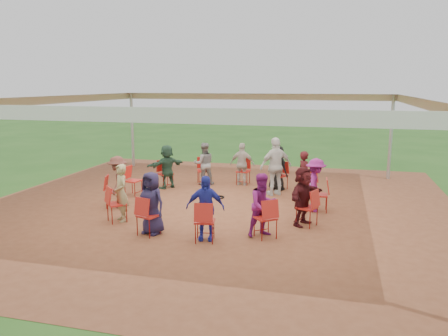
% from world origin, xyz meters
% --- Properties ---
extents(ground, '(80.00, 80.00, 0.00)m').
position_xyz_m(ground, '(0.00, 0.00, 0.00)').
color(ground, '#27571B').
rests_on(ground, ground).
extents(dirt_patch, '(13.00, 13.00, 0.00)m').
position_xyz_m(dirt_patch, '(0.00, 0.00, 0.01)').
color(dirt_patch, brown).
rests_on(dirt_patch, ground).
extents(tent, '(10.33, 10.33, 3.00)m').
position_xyz_m(tent, '(0.00, 0.00, 2.37)').
color(tent, '#B2B2B7').
rests_on(tent, ground).
extents(chair_0, '(0.47, 0.45, 0.90)m').
position_xyz_m(chair_0, '(2.80, 0.19, 0.45)').
color(chair_0, red).
rests_on(chair_0, ground).
extents(chair_1, '(0.59, 0.59, 0.90)m').
position_xyz_m(chair_1, '(2.40, 1.47, 0.45)').
color(chair_1, red).
rests_on(chair_1, ground).
extents(chair_2, '(0.59, 0.59, 0.90)m').
position_xyz_m(chair_2, '(1.44, 2.41, 0.45)').
color(chair_2, red).
rests_on(chair_2, ground).
extents(chair_3, '(0.44, 0.46, 0.90)m').
position_xyz_m(chair_3, '(0.15, 2.81, 0.45)').
color(chair_3, red).
rests_on(chair_3, ground).
extents(chair_4, '(0.56, 0.57, 0.90)m').
position_xyz_m(chair_4, '(-1.17, 2.56, 0.45)').
color(chair_4, red).
rests_on(chair_4, ground).
extents(chair_5, '(0.61, 0.60, 0.90)m').
position_xyz_m(chair_5, '(-2.22, 1.72, 0.45)').
color(chair_5, red).
rests_on(chair_5, ground).
extents(chair_6, '(0.51, 0.49, 0.90)m').
position_xyz_m(chair_6, '(-2.77, 0.49, 0.45)').
color(chair_6, red).
rests_on(chair_6, ground).
extents(chair_7, '(0.55, 0.53, 0.90)m').
position_xyz_m(chair_7, '(-2.68, -0.85, 0.45)').
color(chair_7, red).
rests_on(chair_7, ground).
extents(chair_8, '(0.61, 0.61, 0.90)m').
position_xyz_m(chair_8, '(-1.97, -2.00, 0.45)').
color(chair_8, red).
rests_on(chair_8, ground).
extents(chair_9, '(0.53, 0.54, 0.90)m').
position_xyz_m(chair_9, '(-0.82, -2.69, 0.45)').
color(chair_9, red).
rests_on(chair_9, ground).
extents(chair_10, '(0.49, 0.51, 0.90)m').
position_xyz_m(chair_10, '(0.52, -2.76, 0.45)').
color(chair_10, red).
rests_on(chair_10, ground).
extents(chair_11, '(0.60, 0.61, 0.90)m').
position_xyz_m(chair_11, '(1.75, -2.20, 0.45)').
color(chair_11, red).
rests_on(chair_11, ground).
extents(chair_12, '(0.57, 0.56, 0.90)m').
position_xyz_m(chair_12, '(2.57, -1.14, 0.45)').
color(chair_12, red).
rests_on(chair_12, ground).
extents(person_seated_0, '(0.52, 0.95, 1.43)m').
position_xyz_m(person_seated_0, '(2.68, 0.18, 0.72)').
color(person_seated_0, '#801A6F').
rests_on(person_seated_0, ground).
extents(person_seated_1, '(0.56, 0.62, 1.43)m').
position_xyz_m(person_seated_1, '(2.29, 1.41, 0.72)').
color(person_seated_1, '#411115').
rests_on(person_seated_1, ground).
extents(person_seated_2, '(0.80, 0.69, 1.43)m').
position_xyz_m(person_seated_2, '(1.38, 2.31, 0.72)').
color(person_seated_2, black).
rests_on(person_seated_2, ground).
extents(person_seated_3, '(0.86, 0.47, 1.43)m').
position_xyz_m(person_seated_3, '(0.15, 2.69, 0.72)').
color(person_seated_3, beige).
rests_on(person_seated_3, ground).
extents(person_seated_4, '(0.80, 0.65, 1.43)m').
position_xyz_m(person_seated_4, '(-1.12, 2.45, 0.72)').
color(person_seated_4, gray).
rests_on(person_seated_4, ground).
extents(person_seated_5, '(1.20, 1.35, 1.43)m').
position_xyz_m(person_seated_5, '(-2.13, 1.65, 0.72)').
color(person_seated_5, '#284C39').
rests_on(person_seated_5, ground).
extents(person_seated_6, '(0.71, 1.02, 1.43)m').
position_xyz_m(person_seated_6, '(-2.56, -0.82, 0.72)').
color(person_seated_6, brown).
rests_on(person_seated_6, ground).
extents(person_seated_7, '(0.61, 0.61, 1.43)m').
position_xyz_m(person_seated_7, '(-1.89, -1.91, 0.72)').
color(person_seated_7, tan).
rests_on(person_seated_7, ground).
extents(person_seated_8, '(0.78, 0.58, 1.43)m').
position_xyz_m(person_seated_8, '(-0.78, -2.57, 0.72)').
color(person_seated_8, '#221D3F').
rests_on(person_seated_8, ground).
extents(person_seated_9, '(0.90, 0.58, 1.43)m').
position_xyz_m(person_seated_9, '(0.50, -2.64, 0.72)').
color(person_seated_9, '#252DA1').
rests_on(person_seated_9, ground).
extents(person_seated_10, '(0.79, 0.74, 1.43)m').
position_xyz_m(person_seated_10, '(1.67, -2.11, 0.72)').
color(person_seated_10, '#801A6F').
rests_on(person_seated_10, ground).
extents(person_seated_11, '(0.99, 1.41, 1.43)m').
position_xyz_m(person_seated_11, '(2.46, -1.09, 0.72)').
color(person_seated_11, '#411115').
rests_on(person_seated_11, ground).
extents(standing_person, '(1.15, 1.05, 1.78)m').
position_xyz_m(standing_person, '(1.42, 1.62, 0.89)').
color(standing_person, silver).
rests_on(standing_person, ground).
extents(cable_coil, '(0.45, 0.45, 0.03)m').
position_xyz_m(cable_coil, '(-0.15, 0.85, 0.02)').
color(cable_coil, black).
rests_on(cable_coil, ground).
extents(laptop, '(0.26, 0.32, 0.21)m').
position_xyz_m(laptop, '(2.52, 0.17, 0.67)').
color(laptop, '#B7B7BC').
rests_on(laptop, ground).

